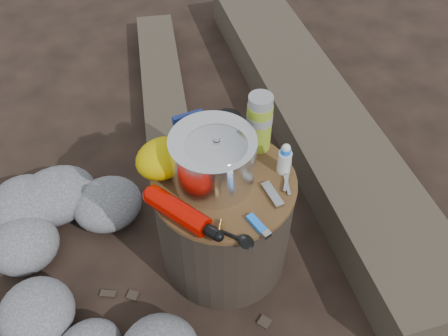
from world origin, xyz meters
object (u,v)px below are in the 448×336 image
travel_mug (227,133)px  fuel_bottle (179,211)px  camping_pot (217,161)px  stump (224,221)px  log_main (312,113)px  thermos (259,123)px

travel_mug → fuel_bottle: bearing=-149.3°
camping_pot → travel_mug: camping_pot is taller
stump → log_main: size_ratio=0.21×
camping_pot → fuel_bottle: camping_pot is taller
camping_pot → travel_mug: size_ratio=1.45×
log_main → thermos: size_ratio=10.60×
camping_pot → travel_mug: 0.16m
thermos → log_main: bearing=27.6°
log_main → camping_pot: 0.92m
fuel_bottle → travel_mug: bearing=11.2°
stump → log_main: 0.82m
thermos → stump: bearing=-159.2°
log_main → camping_pot: size_ratio=11.82×
fuel_bottle → travel_mug: travel_mug is taller
log_main → travel_mug: travel_mug is taller
log_main → thermos: bearing=-134.5°
travel_mug → camping_pot: bearing=-136.0°
travel_mug → stump: bearing=-127.9°
camping_pot → fuel_bottle: (-0.17, -0.06, -0.06)m
stump → fuel_bottle: 0.31m
thermos → travel_mug: bearing=149.3°
fuel_bottle → travel_mug: size_ratio=2.06×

